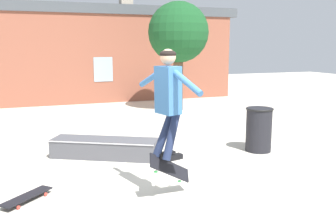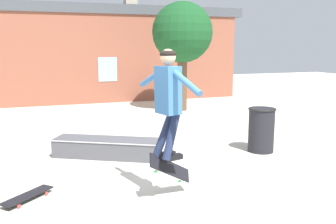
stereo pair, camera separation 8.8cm
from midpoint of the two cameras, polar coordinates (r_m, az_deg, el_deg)
ground_plane at (r=5.64m, az=2.46°, el=-12.26°), size 40.00×40.00×0.00m
building_backdrop at (r=14.28m, az=-11.88°, el=8.92°), size 12.61×0.52×4.51m
tree_right at (r=12.41m, az=2.41°, el=11.88°), size 1.97×1.97×3.55m
skate_ledge at (r=7.40m, az=-8.96°, el=-5.40°), size 2.06×1.49×0.36m
trash_bin at (r=7.86m, az=14.35°, el=-2.51°), size 0.56×0.56×0.90m
skater at (r=5.02m, az=0.51°, el=2.66°), size 0.43×1.36×1.50m
skateboard_flipping at (r=5.36m, az=0.78°, el=-8.58°), size 0.72×0.42×0.56m
skateboard_resting at (r=5.71m, az=-20.19°, el=-11.85°), size 0.72×0.69×0.08m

